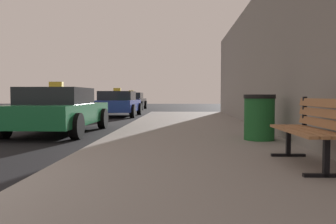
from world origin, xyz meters
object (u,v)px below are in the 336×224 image
(trash_bin, at_px, (259,117))
(car_blue, at_px, (118,104))
(bench, at_px, (312,126))
(car_black, at_px, (132,101))
(car_green, at_px, (59,110))

(trash_bin, xyz_separation_m, car_blue, (-4.83, 10.10, 0.03))
(bench, distance_m, car_black, 21.69)
(car_green, height_order, car_blue, same)
(car_green, xyz_separation_m, car_black, (-0.36, 16.11, -0.00))
(bench, bearing_deg, car_green, 135.60)
(bench, xyz_separation_m, car_blue, (-4.94, 12.62, -0.01))
(trash_bin, bearing_deg, car_black, 106.25)
(car_blue, bearing_deg, car_green, -91.36)
(car_green, distance_m, car_blue, 7.75)
(trash_bin, xyz_separation_m, car_green, (-5.02, 2.35, 0.03))
(trash_bin, relative_size, car_black, 0.23)
(trash_bin, xyz_separation_m, car_black, (-5.38, 18.46, 0.03))
(car_blue, bearing_deg, car_black, 93.75)
(bench, xyz_separation_m, car_green, (-5.12, 4.87, -0.01))
(bench, relative_size, trash_bin, 1.65)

